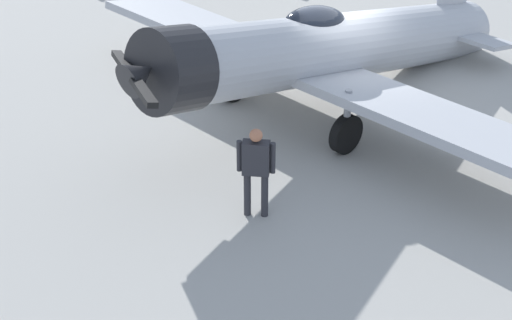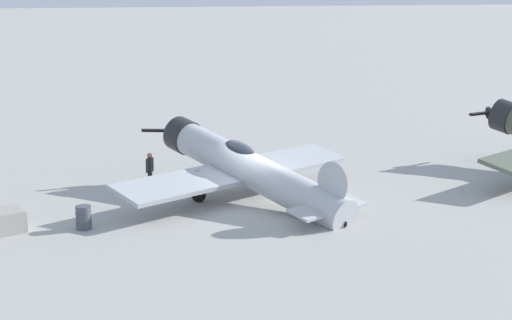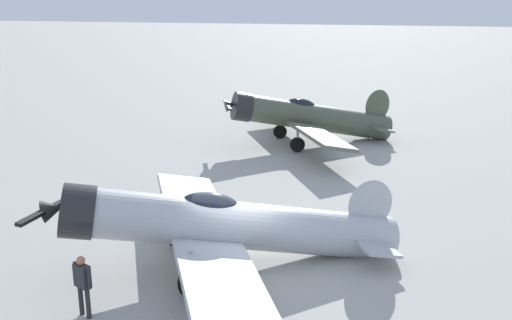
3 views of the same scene
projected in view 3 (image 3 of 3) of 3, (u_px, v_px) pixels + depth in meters
The scene contains 4 objects.
ground_plane at pixel (243, 264), 17.21m from camera, with size 400.00×400.00×0.00m, color #A8A59E.
airplane_foreground at pixel (226, 225), 16.73m from camera, with size 10.85×9.68×3.32m.
airplane_mid_apron at pixel (307, 117), 31.59m from camera, with size 11.63×9.55×3.25m.
ground_crew_mechanic at pixel (83, 280), 14.06m from camera, with size 0.36×0.62×1.68m.
Camera 3 is at (14.71, 5.49, 7.75)m, focal length 39.16 mm.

